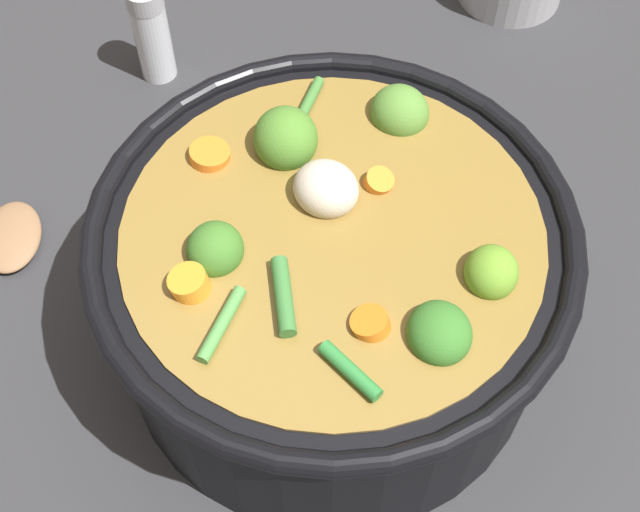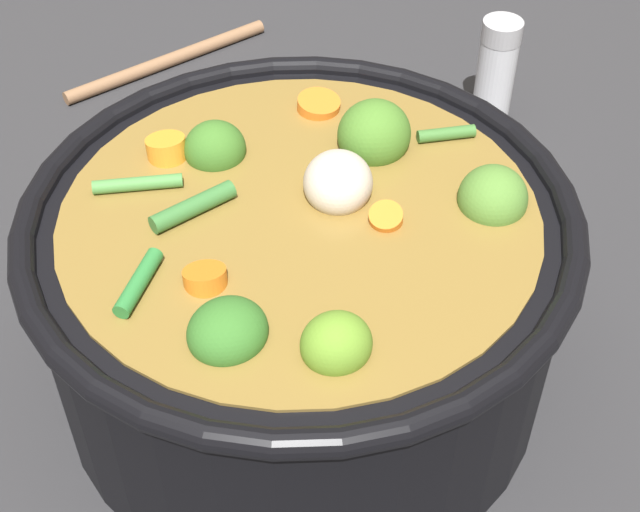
# 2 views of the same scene
# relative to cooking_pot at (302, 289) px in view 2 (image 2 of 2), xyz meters

# --- Properties ---
(ground_plane) EXTENTS (1.10, 1.10, 0.00)m
(ground_plane) POSITION_rel_cooking_pot_xyz_m (0.00, -0.00, -0.07)
(ground_plane) COLOR #2D2D30
(cooking_pot) EXTENTS (0.32, 0.32, 0.16)m
(cooking_pot) POSITION_rel_cooking_pot_xyz_m (0.00, 0.00, 0.00)
(cooking_pot) COLOR black
(cooking_pot) RESTS_ON ground_plane
(wooden_spoon) EXTENTS (0.20, 0.20, 0.01)m
(wooden_spoon) POSITION_rel_cooking_pot_xyz_m (-0.31, -0.05, -0.07)
(wooden_spoon) COLOR #906847
(wooden_spoon) RESTS_ON ground_plane
(salt_shaker) EXTENTS (0.03, 0.03, 0.10)m
(salt_shaker) POSITION_rel_cooking_pot_xyz_m (-0.25, 0.19, -0.03)
(salt_shaker) COLOR silver
(salt_shaker) RESTS_ON ground_plane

